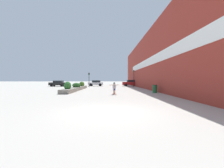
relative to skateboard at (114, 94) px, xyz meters
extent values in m
plane|color=#ADA89E|center=(-0.49, -8.78, -0.07)|extent=(300.00, 300.00, 0.00)
cube|color=maroon|center=(6.08, 11.31, 4.76)|extent=(0.60, 48.82, 9.66)
cube|color=white|center=(5.74, 5.38, 4.44)|extent=(0.06, 36.97, 1.20)
cube|color=slate|center=(-5.67, 6.95, 0.18)|extent=(1.20, 13.30, 0.49)
ellipsoid|color=#286028|center=(-5.75, 2.38, 0.81)|extent=(0.88, 0.92, 1.05)
ellipsoid|color=#234C1E|center=(-5.61, 6.73, 0.70)|extent=(1.30, 1.07, 0.76)
ellipsoid|color=#3D6623|center=(-5.64, 11.26, 0.77)|extent=(0.92, 0.92, 0.92)
cube|color=maroon|center=(0.00, 0.00, 0.02)|extent=(0.51, 0.71, 0.01)
cylinder|color=beige|center=(-0.19, 0.17, -0.04)|extent=(0.08, 0.07, 0.05)
cylinder|color=beige|center=(-0.03, 0.26, -0.04)|extent=(0.08, 0.07, 0.05)
cylinder|color=beige|center=(0.03, -0.26, -0.04)|extent=(0.08, 0.07, 0.05)
cylinder|color=beige|center=(0.19, -0.17, -0.04)|extent=(0.08, 0.07, 0.05)
cylinder|color=tan|center=(-0.06, -0.03, 0.31)|extent=(0.14, 0.14, 0.58)
cylinder|color=tan|center=(0.06, 0.03, 0.31)|extent=(0.14, 0.14, 0.58)
cube|color=navy|center=(0.00, 0.00, 0.49)|extent=(0.26, 0.25, 0.21)
cube|color=#B2B2B7|center=(0.00, 0.00, 0.82)|extent=(0.36, 0.30, 0.45)
cylinder|color=tan|center=(-0.33, -0.18, 0.99)|extent=(0.41, 0.27, 0.08)
cylinder|color=tan|center=(0.33, 0.18, 0.99)|extent=(0.41, 0.27, 0.08)
sphere|color=tan|center=(0.00, 0.00, 1.14)|extent=(0.19, 0.19, 0.19)
sphere|color=black|center=(0.00, 0.00, 1.18)|extent=(0.22, 0.22, 0.22)
cylinder|color=#1E5B33|center=(5.08, 2.08, 0.41)|extent=(0.54, 0.54, 0.95)
cylinder|color=black|center=(5.08, 2.08, 0.91)|extent=(0.57, 0.57, 0.05)
cube|color=black|center=(-13.24, 20.49, 0.58)|extent=(3.87, 1.83, 0.69)
cube|color=black|center=(-13.08, 20.49, 1.15)|extent=(2.13, 1.61, 0.46)
cylinder|color=black|center=(-14.44, 19.62, 0.23)|extent=(0.60, 0.22, 0.60)
cylinder|color=black|center=(-14.44, 21.36, 0.23)|extent=(0.60, 0.22, 0.60)
cylinder|color=black|center=(-12.04, 19.62, 0.23)|extent=(0.60, 0.22, 0.60)
cylinder|color=black|center=(-12.04, 21.36, 0.23)|extent=(0.60, 0.22, 0.60)
cube|color=#BCBCC1|center=(-4.17, 22.99, 0.59)|extent=(3.87, 1.91, 0.61)
cube|color=black|center=(-4.01, 22.99, 1.16)|extent=(2.13, 1.68, 0.53)
cylinder|color=black|center=(-5.37, 22.08, 0.28)|extent=(0.70, 0.22, 0.70)
cylinder|color=black|center=(-5.37, 23.89, 0.28)|extent=(0.70, 0.22, 0.70)
cylinder|color=black|center=(-2.97, 22.08, 0.28)|extent=(0.70, 0.22, 0.70)
cylinder|color=black|center=(-2.97, 23.89, 0.28)|extent=(0.70, 0.22, 0.70)
cube|color=maroon|center=(14.40, 21.58, 0.59)|extent=(4.04, 1.71, 0.60)
cube|color=black|center=(14.56, 21.58, 1.17)|extent=(2.22, 1.51, 0.58)
cylinder|color=black|center=(13.15, 20.77, 0.29)|extent=(0.71, 0.22, 0.71)
cylinder|color=black|center=(13.15, 22.40, 0.29)|extent=(0.71, 0.22, 0.71)
cylinder|color=black|center=(15.65, 20.77, 0.29)|extent=(0.71, 0.22, 0.71)
cylinder|color=black|center=(15.65, 22.40, 0.29)|extent=(0.71, 0.22, 0.71)
cube|color=maroon|center=(4.91, 21.73, 0.66)|extent=(4.36, 1.81, 0.74)
cube|color=black|center=(5.09, 21.73, 1.27)|extent=(2.40, 1.59, 0.49)
cylinder|color=black|center=(3.56, 20.87, 0.29)|extent=(0.71, 0.22, 0.71)
cylinder|color=black|center=(3.56, 22.59, 0.29)|extent=(0.71, 0.22, 0.71)
cylinder|color=black|center=(6.26, 20.87, 0.29)|extent=(0.71, 0.22, 0.71)
cylinder|color=black|center=(6.26, 22.59, 0.29)|extent=(0.71, 0.22, 0.71)
cylinder|color=black|center=(-5.17, 17.45, 1.31)|extent=(0.11, 0.11, 2.76)
cube|color=black|center=(-5.17, 17.45, 2.91)|extent=(0.28, 0.20, 0.45)
sphere|color=#2D2823|center=(-5.17, 17.32, 3.06)|extent=(0.15, 0.15, 0.15)
sphere|color=#2D2823|center=(-5.17, 17.32, 2.91)|extent=(0.15, 0.15, 0.15)
sphere|color=green|center=(-5.17, 17.32, 2.76)|extent=(0.15, 0.15, 0.15)
cylinder|color=black|center=(5.00, 17.82, 1.63)|extent=(0.11, 0.11, 3.39)
cube|color=black|center=(5.00, 17.82, 3.54)|extent=(0.28, 0.20, 0.45)
sphere|color=#2D2823|center=(5.00, 17.70, 3.69)|extent=(0.15, 0.15, 0.15)
sphere|color=#2D2823|center=(5.00, 17.70, 3.54)|extent=(0.15, 0.15, 0.15)
sphere|color=green|center=(5.00, 17.70, 3.39)|extent=(0.15, 0.15, 0.15)
camera|label=1|loc=(-0.49, -16.30, 1.54)|focal=24.00mm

